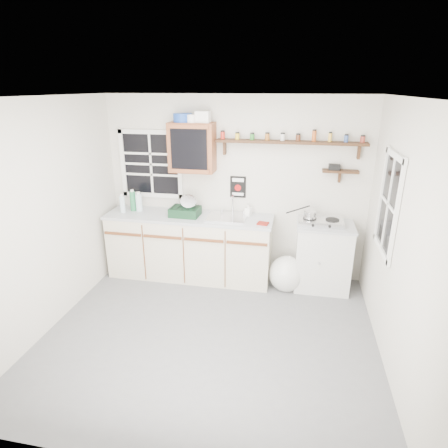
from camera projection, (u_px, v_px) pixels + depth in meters
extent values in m
cube|color=#59595C|center=(210.00, 335.00, 4.16)|extent=(3.60, 3.20, 0.02)
cube|color=silver|center=(206.00, 96.00, 3.29)|extent=(3.60, 3.20, 0.02)
cube|color=beige|center=(46.00, 218.00, 4.05)|extent=(0.02, 3.20, 2.50)
cube|color=beige|center=(402.00, 243.00, 3.40)|extent=(0.02, 3.20, 2.50)
cube|color=beige|center=(235.00, 188.00, 5.21)|extent=(3.60, 0.02, 2.50)
cube|color=beige|center=(146.00, 324.00, 2.24)|extent=(3.60, 0.02, 2.50)
cube|color=beige|center=(190.00, 247.00, 5.31)|extent=(2.27, 0.60, 0.88)
cube|color=#A4A7AC|center=(189.00, 217.00, 5.15)|extent=(2.31, 0.62, 0.04)
cube|color=brown|center=(123.00, 234.00, 5.08)|extent=(0.53, 0.02, 0.03)
cube|color=brown|center=(162.00, 237.00, 4.98)|extent=(0.53, 0.02, 0.03)
cube|color=brown|center=(204.00, 240.00, 4.88)|extent=(0.53, 0.02, 0.03)
cube|color=brown|center=(247.00, 243.00, 4.78)|extent=(0.53, 0.02, 0.03)
cube|color=silver|center=(323.00, 257.00, 5.00)|extent=(0.70, 0.55, 0.88)
cube|color=#A4A7AC|center=(326.00, 225.00, 4.84)|extent=(0.73, 0.57, 0.03)
cube|color=silver|center=(227.00, 217.00, 5.04)|extent=(0.52, 0.44, 0.03)
cylinder|color=silver|center=(233.00, 205.00, 5.14)|extent=(0.02, 0.02, 0.28)
cylinder|color=silver|center=(232.00, 197.00, 5.04)|extent=(0.02, 0.14, 0.02)
cube|color=brown|center=(192.00, 147.00, 4.96)|extent=(0.60, 0.30, 0.65)
cube|color=black|center=(189.00, 149.00, 4.81)|extent=(0.48, 0.02, 0.52)
cylinder|color=#173D9B|center=(182.00, 118.00, 4.85)|extent=(0.24, 0.24, 0.11)
cube|color=white|center=(203.00, 117.00, 4.80)|extent=(0.18, 0.15, 0.14)
cylinder|color=white|center=(192.00, 119.00, 4.78)|extent=(0.12, 0.12, 0.10)
cube|color=black|center=(290.00, 142.00, 4.75)|extent=(1.91, 0.18, 0.04)
cube|color=black|center=(225.00, 148.00, 4.98)|extent=(0.03, 0.10, 0.18)
cube|color=black|center=(359.00, 152.00, 4.67)|extent=(0.03, 0.10, 0.18)
cylinder|color=red|center=(223.00, 135.00, 4.89)|extent=(0.06, 0.06, 0.09)
cylinder|color=black|center=(223.00, 131.00, 4.87)|extent=(0.05, 0.05, 0.02)
cylinder|color=gold|center=(237.00, 136.00, 4.86)|extent=(0.06, 0.06, 0.08)
cylinder|color=black|center=(237.00, 133.00, 4.84)|extent=(0.05, 0.05, 0.02)
cylinder|color=#267226|center=(252.00, 137.00, 4.82)|extent=(0.06, 0.06, 0.07)
cylinder|color=black|center=(252.00, 133.00, 4.81)|extent=(0.05, 0.05, 0.02)
cylinder|color=#99591E|center=(267.00, 137.00, 4.79)|extent=(0.06, 0.06, 0.08)
cylinder|color=black|center=(267.00, 133.00, 4.77)|extent=(0.05, 0.05, 0.02)
cylinder|color=silver|center=(283.00, 137.00, 4.75)|extent=(0.06, 0.06, 0.08)
cylinder|color=black|center=(283.00, 133.00, 4.73)|extent=(0.05, 0.05, 0.02)
cylinder|color=#4C2614|center=(298.00, 138.00, 4.72)|extent=(0.06, 0.06, 0.08)
cylinder|color=black|center=(298.00, 134.00, 4.70)|extent=(0.05, 0.05, 0.02)
cylinder|color=#B24C19|center=(314.00, 136.00, 4.67)|extent=(0.05, 0.05, 0.13)
cylinder|color=black|center=(315.00, 130.00, 4.65)|extent=(0.05, 0.05, 0.02)
cylinder|color=gold|center=(330.00, 137.00, 4.64)|extent=(0.04, 0.04, 0.10)
cylinder|color=black|center=(330.00, 133.00, 4.62)|extent=(0.04, 0.04, 0.02)
cylinder|color=#334C8C|center=(346.00, 139.00, 4.61)|extent=(0.05, 0.05, 0.08)
cylinder|color=black|center=(347.00, 135.00, 4.59)|extent=(0.05, 0.05, 0.02)
cylinder|color=maroon|center=(363.00, 140.00, 4.58)|extent=(0.06, 0.06, 0.07)
cylinder|color=black|center=(363.00, 136.00, 4.56)|extent=(0.05, 0.05, 0.02)
cube|color=black|center=(340.00, 171.00, 4.77)|extent=(0.45, 0.15, 0.03)
cube|color=black|center=(339.00, 177.00, 4.83)|extent=(0.03, 0.08, 0.14)
cube|color=black|center=(334.00, 167.00, 4.76)|extent=(0.14, 0.10, 0.07)
cube|color=black|center=(238.00, 187.00, 5.17)|extent=(0.22, 0.01, 0.30)
cube|color=white|center=(238.00, 180.00, 5.13)|extent=(0.16, 0.00, 0.05)
cylinder|color=#A50C0C|center=(238.00, 188.00, 5.16)|extent=(0.09, 0.01, 0.09)
cube|color=white|center=(238.00, 194.00, 5.20)|extent=(0.16, 0.00, 0.04)
cube|color=black|center=(151.00, 164.00, 5.30)|extent=(0.85, 0.02, 0.90)
cube|color=silver|center=(151.00, 164.00, 5.30)|extent=(0.93, 0.03, 0.98)
cube|color=black|center=(389.00, 204.00, 3.84)|extent=(0.02, 0.70, 1.00)
cube|color=silver|center=(389.00, 204.00, 3.84)|extent=(0.03, 0.78, 1.08)
cylinder|color=silver|center=(122.00, 204.00, 5.22)|extent=(0.07, 0.07, 0.24)
cylinder|color=white|center=(121.00, 195.00, 5.18)|extent=(0.04, 0.04, 0.03)
cylinder|color=#257144|center=(133.00, 201.00, 5.29)|extent=(0.08, 0.08, 0.28)
cylinder|color=white|center=(132.00, 191.00, 5.24)|extent=(0.04, 0.04, 0.03)
cylinder|color=silver|center=(139.00, 202.00, 5.29)|extent=(0.09, 0.09, 0.25)
cylinder|color=white|center=(138.00, 193.00, 5.24)|extent=(0.05, 0.05, 0.03)
cube|color=black|center=(185.00, 212.00, 5.11)|extent=(0.40, 0.31, 0.12)
cylinder|color=silver|center=(188.00, 203.00, 5.06)|extent=(0.28, 0.30, 0.24)
imported|color=silver|center=(248.00, 210.00, 5.10)|extent=(0.10, 0.10, 0.17)
cube|color=maroon|center=(263.00, 223.00, 4.81)|extent=(0.16, 0.14, 0.02)
cube|color=silver|center=(321.00, 222.00, 4.82)|extent=(0.57, 0.31, 0.07)
cylinder|color=black|center=(310.00, 218.00, 4.83)|extent=(0.17, 0.17, 0.01)
cylinder|color=black|center=(332.00, 220.00, 4.78)|extent=(0.17, 0.17, 0.01)
cylinder|color=silver|center=(310.00, 215.00, 4.82)|extent=(0.16, 0.16, 0.10)
cylinder|color=black|center=(298.00, 209.00, 4.90)|extent=(0.31, 0.09, 0.16)
ellipsoid|color=silver|center=(287.00, 274.00, 5.03)|extent=(0.45, 0.41, 0.47)
cone|color=silver|center=(289.00, 260.00, 4.96)|extent=(0.13, 0.13, 0.13)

